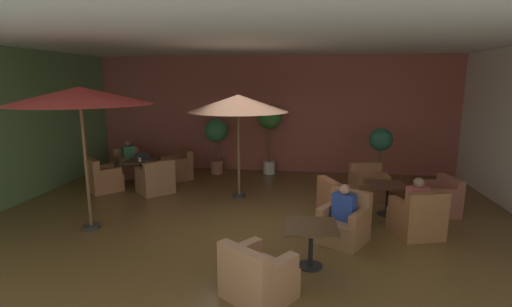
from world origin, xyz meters
The scene contains 27 objects.
ground_plane centered at (0.00, 0.00, -0.01)m, with size 11.21×8.36×0.02m, color brown.
wall_back_brick centered at (0.00, 4.14, 1.79)m, with size 11.21×0.08×3.57m, color #994C42.
wall_left_accent centered at (-5.57, 0.00, 1.79)m, with size 0.08×8.36×3.57m, color #59804E.
ceiling_slab centered at (0.00, 0.00, 3.60)m, with size 11.21×8.36×0.06m, color silver.
cafe_table_front_left centered at (-3.44, 2.05, 0.55)m, with size 0.83×0.83×0.67m.
armchair_front_left_north centered at (-2.71, 1.32, 0.32)m, with size 1.10×1.10×0.87m.
armchair_front_left_east centered at (-2.64, 2.71, 0.32)m, with size 1.10×1.09×0.84m.
armchair_front_left_south centered at (-4.16, 2.78, 0.32)m, with size 1.05×1.05×0.83m.
armchair_front_left_west centered at (-4.13, 1.28, 0.32)m, with size 1.05×1.05×0.88m.
cafe_table_front_right centered at (1.19, -2.04, 0.54)m, with size 0.82×0.82×0.67m.
armchair_front_right_north centered at (0.49, -2.99, 0.30)m, with size 1.10×1.08×0.78m.
armchair_front_right_east centered at (1.79, -1.00, 0.32)m, with size 1.02×1.04×0.89m.
cafe_table_mid_center centered at (2.82, 0.49, 0.53)m, with size 0.79×0.79×0.67m.
armchair_mid_center_north centered at (1.79, 0.05, 0.32)m, with size 1.01×0.99×0.87m.
armchair_mid_center_east centered at (3.14, -0.59, 0.33)m, with size 0.95×0.97×0.90m.
armchair_mid_center_south centered at (3.91, 0.72, 0.31)m, with size 0.90×0.94×0.80m.
armchair_mid_center_west centered at (2.59, 1.58, 0.31)m, with size 0.92×0.91×0.84m.
patio_umbrella_tall_red centered at (-0.54, 1.26, 2.29)m, with size 2.38×2.38×2.51m.
patio_umbrella_center_beige centered at (-3.02, -1.11, 2.55)m, with size 2.59×2.59×2.73m.
potted_tree_left_corner centered at (-1.64, 3.49, 1.17)m, with size 0.70×0.70×1.69m.
potted_tree_mid_left centered at (3.01, 2.54, 1.01)m, with size 0.60×0.60×1.61m.
potted_tree_mid_right centered at (-0.04, 3.71, 1.55)m, with size 0.72×0.72×2.11m.
patron_blue_shirt centered at (3.13, -0.54, 0.73)m, with size 0.42×0.31×0.66m.
patron_by_window centered at (1.76, -1.04, 0.70)m, with size 0.44×0.37×0.65m.
patron_with_friend centered at (-4.13, 2.76, 0.73)m, with size 0.41×0.40×0.64m.
iced_drink_cup centered at (-3.39, 1.90, 0.73)m, with size 0.08×0.08×0.11m, color white.
open_laptop centered at (-3.33, 2.04, 0.72)m, with size 0.35×0.29×0.20m.
Camera 1 is at (1.09, -7.42, 2.84)m, focal length 26.11 mm.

